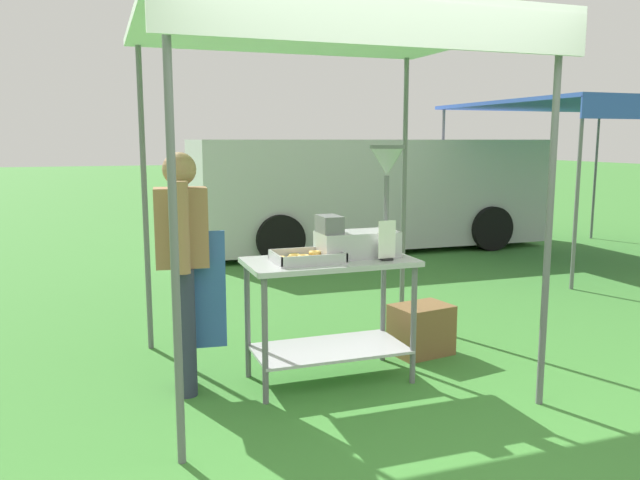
{
  "coord_description": "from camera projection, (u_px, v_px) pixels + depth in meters",
  "views": [
    {
      "loc": [
        -1.55,
        -2.79,
        1.69
      ],
      "look_at": [
        -0.06,
        1.44,
        0.98
      ],
      "focal_mm": 35.51,
      "sensor_mm": 36.0,
      "label": 1
    }
  ],
  "objects": [
    {
      "name": "menu_sign",
      "position": [
        387.0,
        243.0,
        4.31
      ],
      "size": [
        0.13,
        0.05,
        0.27
      ],
      "color": "black",
      "rests_on": "donut_cart"
    },
    {
      "name": "supply_crate",
      "position": [
        421.0,
        329.0,
        5.02
      ],
      "size": [
        0.5,
        0.4,
        0.4
      ],
      "color": "brown",
      "rests_on": "ground"
    },
    {
      "name": "ground_plane",
      "position": [
        217.0,
        260.0,
        8.96
      ],
      "size": [
        70.0,
        70.0,
        0.0
      ],
      "primitive_type": "plane",
      "color": "#3D7F33"
    },
    {
      "name": "stall_canopy",
      "position": [
        325.0,
        41.0,
        4.23
      ],
      "size": [
        2.48,
        2.18,
        2.45
      ],
      "color": "slate",
      "rests_on": "ground"
    },
    {
      "name": "neighbour_tent",
      "position": [
        596.0,
        107.0,
        8.71
      ],
      "size": [
        3.18,
        3.16,
        2.2
      ],
      "color": "slate",
      "rests_on": "ground"
    },
    {
      "name": "vendor",
      "position": [
        183.0,
        260.0,
        4.18
      ],
      "size": [
        0.46,
        0.54,
        1.61
      ],
      "color": "#2D3347",
      "rests_on": "ground"
    },
    {
      "name": "donut_tray",
      "position": [
        307.0,
        258.0,
        4.27
      ],
      "size": [
        0.46,
        0.34,
        0.07
      ],
      "color": "#B7B7BC",
      "rests_on": "donut_cart"
    },
    {
      "name": "van_silver",
      "position": [
        367.0,
        191.0,
        10.01
      ],
      "size": [
        5.44,
        2.16,
        1.69
      ],
      "color": "#BCBCC1",
      "rests_on": "ground"
    },
    {
      "name": "donut_fryer",
      "position": [
        363.0,
        220.0,
        4.44
      ],
      "size": [
        0.62,
        0.28,
        0.78
      ],
      "color": "#B7B7BC",
      "rests_on": "donut_cart"
    },
    {
      "name": "donut_cart",
      "position": [
        330.0,
        294.0,
        4.4
      ],
      "size": [
        1.16,
        0.6,
        0.87
      ],
      "color": "#B7B7BC",
      "rests_on": "ground"
    }
  ]
}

